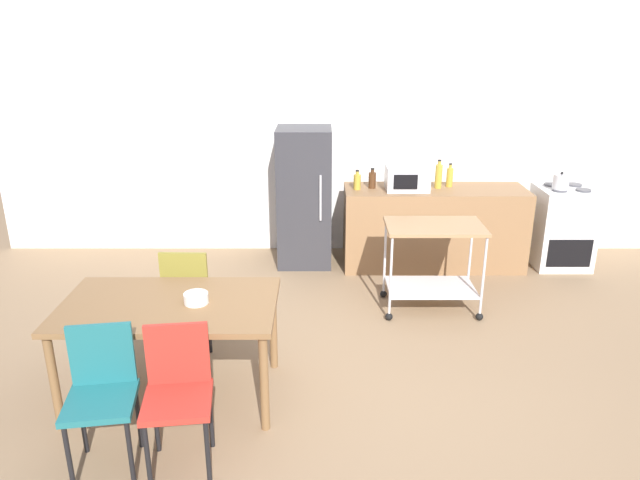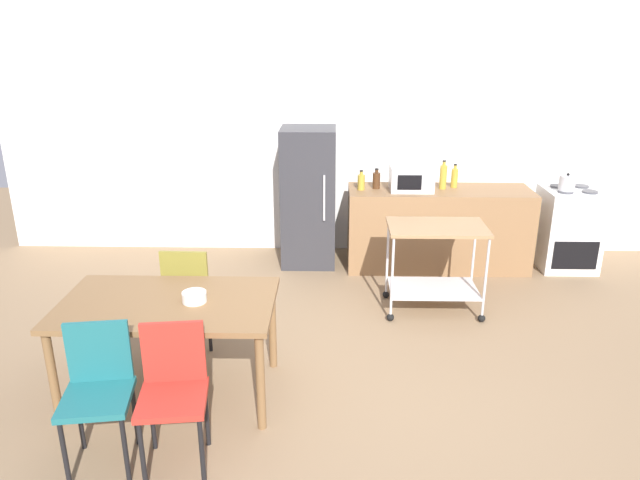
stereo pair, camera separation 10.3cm
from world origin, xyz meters
TOP-DOWN VIEW (x-y plane):
  - ground_plane at (0.00, 0.00)m, footprint 12.00×12.00m
  - back_wall at (0.00, 3.20)m, footprint 8.40×0.12m
  - kitchen_counter at (0.90, 2.60)m, footprint 2.00×0.64m
  - dining_table at (-1.43, 0.04)m, footprint 1.50×0.90m
  - chair_red at (-1.23, -0.66)m, footprint 0.45×0.45m
  - chair_teal at (-1.68, -0.66)m, footprint 0.45×0.45m
  - chair_olive at (-1.46, 0.76)m, footprint 0.41×0.41m
  - stove_oven at (2.35, 2.62)m, footprint 0.60×0.61m
  - refrigerator at (-0.55, 2.70)m, footprint 0.60×0.63m
  - kitchen_cart at (0.69, 1.48)m, footprint 0.91×0.57m
  - bottle_vinegar at (0.03, 2.57)m, footprint 0.08×0.08m
  - bottle_olive_oil at (0.20, 2.63)m, footprint 0.08×0.08m
  - microwave at (0.57, 2.56)m, footprint 0.46×0.35m
  - bottle_sesame_oil at (0.93, 2.63)m, footprint 0.08×0.08m
  - bottle_wine at (1.06, 2.70)m, footprint 0.07×0.07m
  - fruit_bowl at (-1.24, 0.03)m, footprint 0.17×0.17m
  - kettle at (2.23, 2.52)m, footprint 0.24×0.17m

SIDE VIEW (x-z plane):
  - ground_plane at x=0.00m, z-range 0.00..0.00m
  - kitchen_counter at x=0.90m, z-range 0.00..0.90m
  - stove_oven at x=2.35m, z-range -0.01..0.91m
  - chair_red at x=-1.23m, z-range 0.07..0.96m
  - chair_teal at x=-1.68m, z-range 0.07..0.96m
  - chair_olive at x=-1.46m, z-range 0.07..0.96m
  - kitchen_cart at x=0.69m, z-range 0.15..1.00m
  - dining_table at x=-1.43m, z-range 0.30..1.05m
  - refrigerator at x=-0.55m, z-range 0.00..1.55m
  - fruit_bowl at x=-1.24m, z-range 0.75..0.82m
  - bottle_vinegar at x=0.03m, z-range 0.88..1.10m
  - bottle_olive_oil at x=0.20m, z-range 0.88..1.10m
  - kettle at x=2.23m, z-range 0.91..1.10m
  - bottle_wine at x=1.06m, z-range 0.88..1.14m
  - microwave at x=0.57m, z-range 0.90..1.16m
  - bottle_sesame_oil at x=0.93m, z-range 0.88..1.19m
  - back_wall at x=0.00m, z-range 0.00..2.90m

